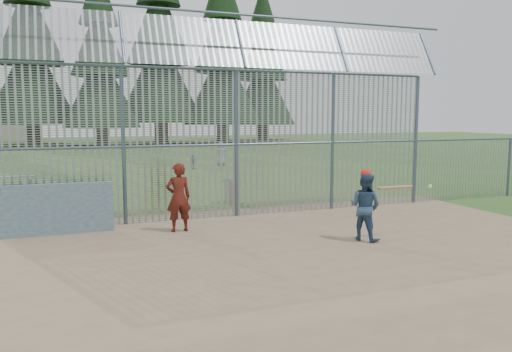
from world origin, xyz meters
name	(u,v)px	position (x,y,z in m)	size (l,w,h in m)	color
ground	(290,247)	(0.00, 0.00, 0.00)	(120.00, 120.00, 0.00)	#2D511E
dirt_infield	(300,253)	(0.00, -0.50, 0.01)	(14.00, 10.00, 0.02)	#756047
dugout_wall	(58,209)	(-4.60, 2.90, 0.62)	(2.50, 0.12, 1.20)	#38566B
batter	(365,207)	(1.79, -0.09, 0.77)	(0.73, 0.57, 1.50)	navy
onlooker	(178,197)	(-1.90, 2.21, 0.85)	(0.60, 0.40, 1.65)	maroon
bg_kid_standing	(221,154)	(3.80, 17.35, 0.67)	(0.66, 0.43, 1.35)	slate
bg_kid_seated	(193,162)	(1.88, 16.09, 0.38)	(0.45, 0.19, 0.77)	slate
batting_gear	(375,178)	(2.00, -0.13, 1.42)	(1.94, 0.32, 0.53)	red
trash_can	(232,192)	(0.54, 5.49, 0.38)	(0.56, 0.56, 0.82)	gray
backstop_fence	(297,131)	(1.81, 3.43, 2.36)	(20.09, 0.81, 5.30)	#47566B
conifer_row	(128,32)	(1.93, 41.51, 10.83)	(38.48, 12.26, 20.20)	#332319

